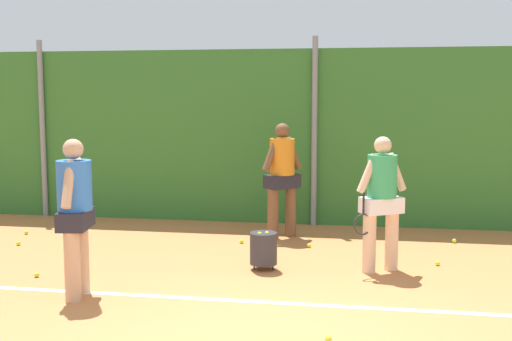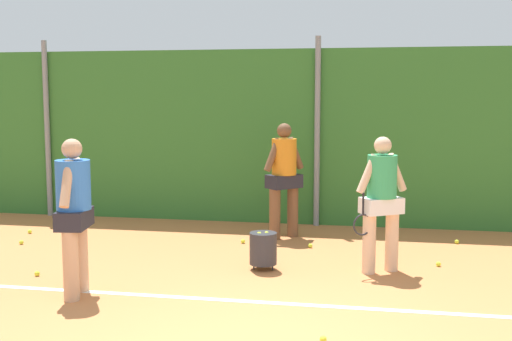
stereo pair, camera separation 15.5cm
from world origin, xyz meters
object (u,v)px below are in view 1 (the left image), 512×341
Objects in this scene: player_midcourt at (381,197)px; tennis_ball_10 at (328,339)px; player_foreground_near at (75,209)px; tennis_ball_0 at (309,245)px; tennis_ball_8 at (241,241)px; player_backcourt_far at (282,174)px; tennis_ball_5 at (37,275)px; tennis_ball_9 at (454,241)px; tennis_ball_6 at (18,243)px; tennis_ball_4 at (438,263)px; tennis_ball_1 at (26,232)px; ball_hopper at (263,248)px.

tennis_ball_10 is at bearing 46.09° from player_midcourt.
player_foreground_near reaches higher than player_midcourt.
tennis_ball_8 is (-1.06, 0.10, 0.00)m from tennis_ball_0.
player_backcourt_far reaches higher than tennis_ball_5.
tennis_ball_10 is at bearing -67.53° from tennis_ball_8.
player_foreground_near is 5.87m from tennis_ball_9.
tennis_ball_9 is (6.62, 1.29, 0.00)m from tennis_ball_6.
player_midcourt is at bearing -30.61° from tennis_ball_8.
player_foreground_near is 27.49× the size of tennis_ball_9.
player_backcourt_far reaches higher than tennis_ball_4.
tennis_ball_0 is at bearing 97.78° from tennis_ball_10.
tennis_ball_8 is 4.09m from tennis_ball_10.
tennis_ball_1 is at bearing 111.04° from tennis_ball_6.
tennis_ball_4 is 1.00× the size of tennis_ball_5.
player_foreground_near is 1.46m from tennis_ball_5.
tennis_ball_10 is (-0.53, -2.54, -0.96)m from player_midcourt.
tennis_ball_5 is (-0.86, 0.64, -0.99)m from player_foreground_near.
player_midcourt reaches higher than tennis_ball_5.
tennis_ball_6 is at bearing 178.91° from tennis_ball_4.
player_backcourt_far is 28.01× the size of tennis_ball_6.
player_foreground_near reaches higher than ball_hopper.
player_midcourt is at bearing -47.89° from tennis_ball_0.
player_midcourt is 26.83× the size of tennis_ball_10.
player_midcourt is 2.37m from tennis_ball_9.
player_backcourt_far is 28.01× the size of tennis_ball_10.
tennis_ball_9 is (2.21, 0.68, 0.00)m from tennis_ball_0.
ball_hopper is at bearing -143.28° from tennis_ball_9.
tennis_ball_0 and tennis_ball_6 have the same top height.
player_midcourt is at bearing -94.27° from player_backcourt_far.
tennis_ball_9 is (5.48, 2.84, 0.00)m from tennis_ball_5.
player_backcourt_far is 28.01× the size of tennis_ball_5.
tennis_ball_0 is 3.71m from tennis_ball_10.
ball_hopper is (-1.52, -0.19, -0.70)m from player_midcourt.
player_midcourt is 1.30m from tennis_ball_4.
player_midcourt reaches higher than tennis_ball_1.
player_foreground_near is 4.80m from tennis_ball_4.
tennis_ball_10 is at bearing -82.22° from tennis_ball_0.
player_foreground_near is at bearing -153.91° from tennis_ball_4.
tennis_ball_1 is 1.00× the size of tennis_ball_8.
player_backcourt_far is 2.89m from tennis_ball_9.
tennis_ball_0 is at bearing 7.84° from tennis_ball_6.
player_backcourt_far is at bearing -81.47° from player_midcourt.
player_foreground_near is 27.49× the size of tennis_ball_6.
tennis_ball_4 is 6.22m from tennis_ball_6.
tennis_ball_0 and tennis_ball_9 have the same top height.
ball_hopper is 3.37m from tennis_ball_9.
tennis_ball_0 is 1.95m from tennis_ball_4.
ball_hopper is (1.93, 1.47, -0.73)m from player_foreground_near.
player_backcourt_far is 28.01× the size of tennis_ball_9.
tennis_ball_9 is 4.69m from tennis_ball_10.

